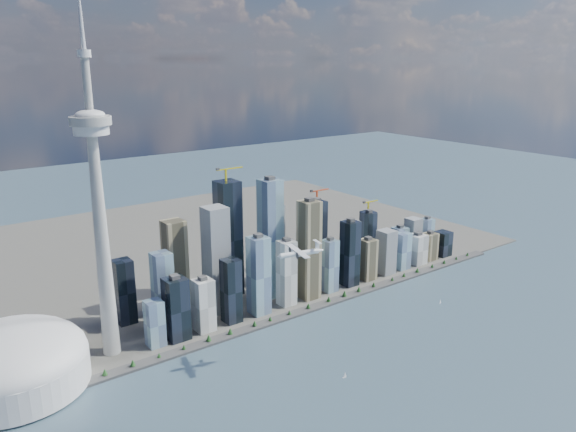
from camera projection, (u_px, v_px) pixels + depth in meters
ground at (398, 378)px, 794.34m from camera, size 4000.00×4000.00×0.00m
seawall at (292, 315)px, 986.52m from camera, size 1100.00×22.00×4.00m
land at (178, 248)px, 1333.55m from camera, size 1400.00×900.00×3.00m
shoreline_trees at (292, 311)px, 984.68m from camera, size 960.53×7.20×8.80m
skyscraper_cluster at (289, 255)px, 1067.82m from camera, size 736.00×142.00×245.69m
needle_tower at (98, 205)px, 796.51m from camera, size 56.00×56.00×550.50m
dome_stadium at (12, 362)px, 761.17m from camera, size 200.00×200.00×86.00m
airplane at (300, 253)px, 783.39m from camera, size 70.73×62.98×17.38m
sailboat_west at (345, 376)px, 795.57m from camera, size 6.64×2.46×9.18m
sailboat_east at (440, 302)px, 1037.24m from camera, size 6.18×2.85×8.57m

